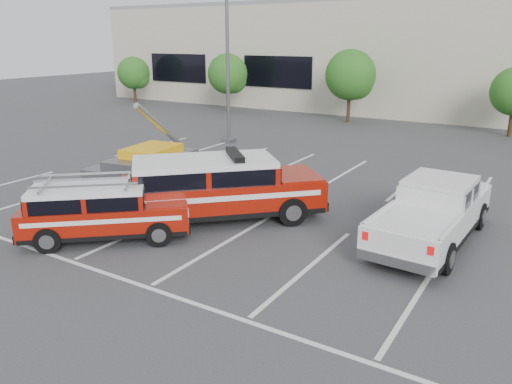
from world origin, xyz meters
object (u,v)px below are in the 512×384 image
at_px(tree_mid_left, 352,77).
at_px(ladder_suv, 103,215).
at_px(convention_building, 463,49).
at_px(tree_far_left, 135,74).
at_px(fire_chief_suv, 219,192).
at_px(light_pole_left, 227,45).
at_px(white_pickup, 432,218).
at_px(utility_rig, 149,166).
at_px(tree_left, 229,75).

distance_m(tree_mid_left, ladder_suv, 23.49).
xyz_separation_m(convention_building, tree_far_left, (-25.09, -9.82, -2.22)).
distance_m(fire_chief_suv, ladder_suv, 3.57).
distance_m(tree_mid_left, light_pole_left, 10.73).
distance_m(white_pickup, ladder_suv, 9.29).
relative_size(convention_building, light_pole_left, 5.86).
height_order(convention_building, utility_rig, convention_building).
distance_m(tree_left, fire_chief_suv, 24.51).
xyz_separation_m(tree_left, tree_mid_left, (10.00, 0.00, 0.27)).
bearing_deg(tree_far_left, white_pickup, -32.00).
bearing_deg(fire_chief_suv, convention_building, 132.92).
relative_size(tree_left, ladder_suv, 0.95).
relative_size(convention_building, ladder_suv, 12.97).
distance_m(tree_mid_left, fire_chief_suv, 20.72).
distance_m(light_pole_left, white_pickup, 16.10).
relative_size(tree_mid_left, fire_chief_suv, 0.81).
xyz_separation_m(convention_building, white_pickup, (4.69, -28.43, -4.02)).
height_order(tree_left, utility_rig, tree_left).
height_order(tree_far_left, utility_rig, tree_far_left).
height_order(tree_far_left, light_pole_left, light_pole_left).
xyz_separation_m(light_pole_left, ladder_suv, (4.85, -13.26, -4.47)).
distance_m(tree_far_left, light_pole_left, 19.85).
relative_size(light_pole_left, white_pickup, 1.77).
height_order(convention_building, fire_chief_suv, convention_building).
xyz_separation_m(tree_mid_left, utility_rig, (-1.27, -18.25, -2.40)).
bearing_deg(tree_mid_left, ladder_suv, -85.67).
bearing_deg(fire_chief_suv, utility_rig, -156.79).
relative_size(tree_mid_left, utility_rig, 1.19).
height_order(convention_building, tree_mid_left, convention_building).
bearing_deg(tree_mid_left, light_pole_left, -107.10).
relative_size(convention_building, tree_left, 13.58).
bearing_deg(light_pole_left, ladder_suv, -69.90).
distance_m(convention_building, tree_far_left, 27.03).
bearing_deg(fire_chief_suv, light_pole_left, 169.01).
relative_size(light_pole_left, fire_chief_suv, 1.72).
distance_m(tree_left, light_pole_left, 12.43).
bearing_deg(convention_building, ladder_suv, -95.73).
bearing_deg(utility_rig, fire_chief_suv, -30.18).
distance_m(tree_left, ladder_suv, 26.19).
distance_m(tree_far_left, utility_rig, 26.22).
bearing_deg(convention_building, light_pole_left, -112.39).
bearing_deg(tree_mid_left, utility_rig, -93.97).
distance_m(ladder_suv, utility_rig, 5.90).
height_order(convention_building, ladder_suv, convention_building).
distance_m(convention_building, white_pickup, 29.09).
bearing_deg(light_pole_left, convention_building, 67.61).
bearing_deg(fire_chief_suv, tree_far_left, -174.95).
distance_m(tree_far_left, white_pickup, 35.16).
bearing_deg(tree_far_left, tree_left, 0.00).
bearing_deg(tree_left, ladder_suv, -63.22).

